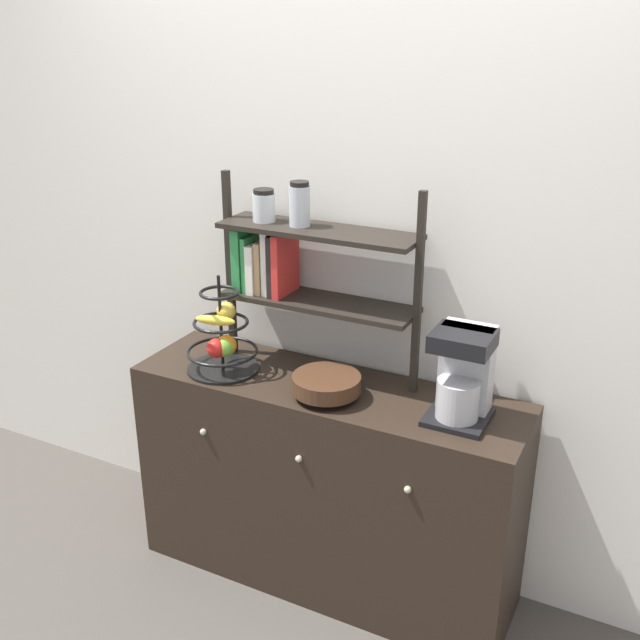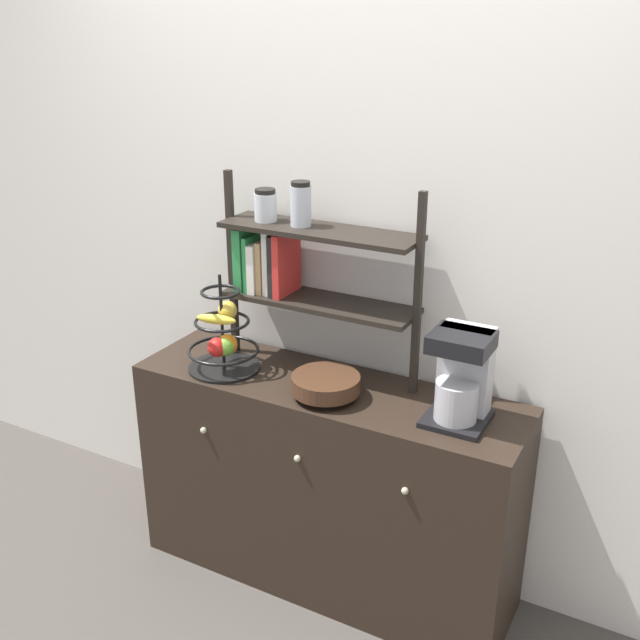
# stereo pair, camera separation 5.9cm
# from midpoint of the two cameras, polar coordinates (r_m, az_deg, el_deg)

# --- Properties ---
(ground_plane) EXTENTS (12.00, 12.00, 0.00)m
(ground_plane) POSITION_cam_midpoint_polar(r_m,az_deg,el_deg) (2.98, -2.04, -20.99)
(ground_plane) COLOR #47423D
(wall_back) EXTENTS (7.00, 0.05, 2.60)m
(wall_back) POSITION_cam_midpoint_polar(r_m,az_deg,el_deg) (2.68, 2.27, 6.18)
(wall_back) COLOR silver
(wall_back) RESTS_ON ground_plane
(sideboard) EXTENTS (1.43, 0.42, 0.83)m
(sideboard) POSITION_cam_midpoint_polar(r_m,az_deg,el_deg) (2.86, -0.14, -12.44)
(sideboard) COLOR black
(sideboard) RESTS_ON ground_plane
(coffee_maker) EXTENTS (0.20, 0.20, 0.31)m
(coffee_maker) POSITION_cam_midpoint_polar(r_m,az_deg,el_deg) (2.42, 10.13, -4.16)
(coffee_maker) COLOR black
(coffee_maker) RESTS_ON sideboard
(fruit_stand) EXTENTS (0.26, 0.26, 0.37)m
(fruit_stand) POSITION_cam_midpoint_polar(r_m,az_deg,el_deg) (2.73, -8.08, -1.58)
(fruit_stand) COLOR black
(fruit_stand) RESTS_ON sideboard
(wooden_bowl) EXTENTS (0.24, 0.24, 0.08)m
(wooden_bowl) POSITION_cam_midpoint_polar(r_m,az_deg,el_deg) (2.55, -0.17, -4.95)
(wooden_bowl) COLOR #422819
(wooden_bowl) RESTS_ON sideboard
(shelf_hutch) EXTENTS (0.76, 0.20, 0.70)m
(shelf_hutch) POSITION_cam_midpoint_polar(r_m,az_deg,el_deg) (2.66, -2.86, 4.70)
(shelf_hutch) COLOR black
(shelf_hutch) RESTS_ON sideboard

